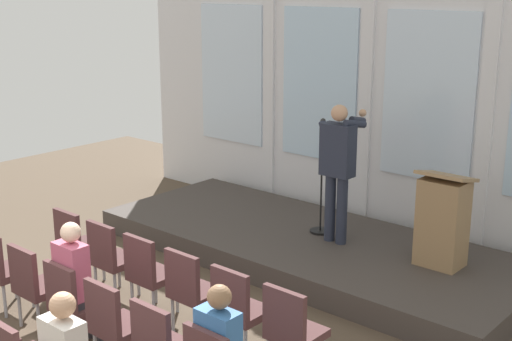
{
  "coord_description": "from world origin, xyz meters",
  "views": [
    {
      "loc": [
        5.18,
        -2.5,
        3.58
      ],
      "look_at": [
        0.12,
        3.35,
        1.48
      ],
      "focal_mm": 49.11,
      "sensor_mm": 36.0,
      "label": 1
    }
  ],
  "objects_px": {
    "mic_stand": "(321,208)",
    "chair_r1_c2": "(71,300)",
    "chair_r0_c1": "(110,255)",
    "chair_r0_c5": "(292,327)",
    "chair_r0_c0": "(76,241)",
    "chair_r0_c3": "(190,287)",
    "speaker": "(338,163)",
    "chair_r1_c0": "(1,266)",
    "chair_r0_c4": "(238,306)",
    "audience_r1_c2": "(77,278)",
    "chair_r0_c2": "(148,270)",
    "chair_r1_c3": "(113,321)",
    "chair_r1_c1": "(34,282)",
    "lectern": "(443,221)"
  },
  "relations": [
    {
      "from": "chair_r0_c1",
      "to": "chair_r1_c3",
      "type": "height_order",
      "value": "same"
    },
    {
      "from": "chair_r0_c4",
      "to": "chair_r1_c1",
      "type": "distance_m",
      "value": 2.22
    },
    {
      "from": "chair_r0_c0",
      "to": "chair_r0_c3",
      "type": "xyz_separation_m",
      "value": [
        1.99,
        0.0,
        0.0
      ]
    },
    {
      "from": "chair_r0_c0",
      "to": "chair_r1_c0",
      "type": "height_order",
      "value": "same"
    },
    {
      "from": "chair_r0_c0",
      "to": "chair_r0_c1",
      "type": "bearing_deg",
      "value": 0.0
    },
    {
      "from": "chair_r0_c2",
      "to": "chair_r1_c2",
      "type": "bearing_deg",
      "value": -90.0
    },
    {
      "from": "speaker",
      "to": "chair_r0_c0",
      "type": "height_order",
      "value": "speaker"
    },
    {
      "from": "chair_r0_c0",
      "to": "chair_r0_c1",
      "type": "xyz_separation_m",
      "value": [
        0.66,
        0.0,
        0.0
      ]
    },
    {
      "from": "mic_stand",
      "to": "chair_r1_c3",
      "type": "height_order",
      "value": "mic_stand"
    },
    {
      "from": "chair_r0_c3",
      "to": "chair_r1_c2",
      "type": "height_order",
      "value": "same"
    },
    {
      "from": "chair_r0_c1",
      "to": "audience_r1_c2",
      "type": "distance_m",
      "value": 1.14
    },
    {
      "from": "chair_r0_c4",
      "to": "mic_stand",
      "type": "bearing_deg",
      "value": 109.5
    },
    {
      "from": "speaker",
      "to": "chair_r0_c4",
      "type": "height_order",
      "value": "speaker"
    },
    {
      "from": "chair_r1_c0",
      "to": "chair_r1_c2",
      "type": "distance_m",
      "value": 1.32
    },
    {
      "from": "lectern",
      "to": "chair_r0_c5",
      "type": "xyz_separation_m",
      "value": [
        -0.11,
        -2.71,
        -0.33
      ]
    },
    {
      "from": "chair_r0_c3",
      "to": "chair_r1_c3",
      "type": "distance_m",
      "value": 0.99
    },
    {
      "from": "chair_r0_c1",
      "to": "chair_r0_c5",
      "type": "xyz_separation_m",
      "value": [
        2.65,
        0.0,
        0.0
      ]
    },
    {
      "from": "chair_r0_c3",
      "to": "chair_r0_c5",
      "type": "xyz_separation_m",
      "value": [
        1.32,
        0.0,
        0.0
      ]
    },
    {
      "from": "chair_r1_c1",
      "to": "audience_r1_c2",
      "type": "relative_size",
      "value": 0.71
    },
    {
      "from": "chair_r0_c5",
      "to": "audience_r1_c2",
      "type": "height_order",
      "value": "audience_r1_c2"
    },
    {
      "from": "lectern",
      "to": "chair_r0_c1",
      "type": "bearing_deg",
      "value": -135.58
    },
    {
      "from": "chair_r0_c0",
      "to": "audience_r1_c2",
      "type": "relative_size",
      "value": 0.71
    },
    {
      "from": "lectern",
      "to": "chair_r1_c3",
      "type": "relative_size",
      "value": 1.23
    },
    {
      "from": "mic_stand",
      "to": "chair_r0_c0",
      "type": "xyz_separation_m",
      "value": [
        -1.7,
        -2.68,
        -0.12
      ]
    },
    {
      "from": "audience_r1_c2",
      "to": "chair_r1_c2",
      "type": "bearing_deg",
      "value": -90.0
    },
    {
      "from": "chair_r0_c2",
      "to": "chair_r0_c5",
      "type": "distance_m",
      "value": 1.99
    },
    {
      "from": "chair_r1_c1",
      "to": "mic_stand",
      "type": "bearing_deg",
      "value": 74.24
    },
    {
      "from": "chair_r0_c3",
      "to": "chair_r1_c2",
      "type": "xyz_separation_m",
      "value": [
        -0.66,
        -0.99,
        0.0
      ]
    },
    {
      "from": "chair_r0_c2",
      "to": "chair_r1_c0",
      "type": "relative_size",
      "value": 1.0
    },
    {
      "from": "chair_r1_c3",
      "to": "chair_r0_c0",
      "type": "bearing_deg",
      "value": 153.58
    },
    {
      "from": "mic_stand",
      "to": "chair_r0_c3",
      "type": "relative_size",
      "value": 1.65
    },
    {
      "from": "chair_r0_c0",
      "to": "chair_r1_c0",
      "type": "distance_m",
      "value": 0.99
    },
    {
      "from": "speaker",
      "to": "chair_r0_c2",
      "type": "xyz_separation_m",
      "value": [
        -0.72,
        -2.54,
        -0.82
      ]
    },
    {
      "from": "chair_r0_c4",
      "to": "audience_r1_c2",
      "type": "relative_size",
      "value": 0.71
    },
    {
      "from": "mic_stand",
      "to": "chair_r1_c1",
      "type": "distance_m",
      "value": 3.82
    },
    {
      "from": "chair_r1_c1",
      "to": "chair_r0_c3",
      "type": "bearing_deg",
      "value": 36.7
    },
    {
      "from": "chair_r1_c0",
      "to": "chair_r0_c3",
      "type": "bearing_deg",
      "value": 26.42
    },
    {
      "from": "chair_r0_c2",
      "to": "audience_r1_c2",
      "type": "xyz_separation_m",
      "value": [
        0.0,
        -0.91,
        0.2
      ]
    },
    {
      "from": "chair_r0_c3",
      "to": "chair_r0_c4",
      "type": "distance_m",
      "value": 0.66
    },
    {
      "from": "chair_r1_c0",
      "to": "chair_r1_c1",
      "type": "distance_m",
      "value": 0.66
    },
    {
      "from": "chair_r0_c1",
      "to": "chair_r0_c4",
      "type": "height_order",
      "value": "same"
    },
    {
      "from": "chair_r0_c1",
      "to": "chair_r0_c5",
      "type": "height_order",
      "value": "same"
    },
    {
      "from": "chair_r0_c1",
      "to": "chair_r1_c2",
      "type": "relative_size",
      "value": 1.0
    },
    {
      "from": "chair_r0_c2",
      "to": "chair_r0_c4",
      "type": "xyz_separation_m",
      "value": [
        1.32,
        0.0,
        0.0
      ]
    },
    {
      "from": "chair_r0_c3",
      "to": "speaker",
      "type": "bearing_deg",
      "value": 88.67
    },
    {
      "from": "chair_r0_c4",
      "to": "chair_r1_c3",
      "type": "bearing_deg",
      "value": -123.86
    },
    {
      "from": "mic_stand",
      "to": "chair_r1_c2",
      "type": "height_order",
      "value": "mic_stand"
    },
    {
      "from": "speaker",
      "to": "chair_r0_c3",
      "type": "distance_m",
      "value": 2.67
    },
    {
      "from": "speaker",
      "to": "chair_r0_c3",
      "type": "bearing_deg",
      "value": -91.33
    },
    {
      "from": "chair_r1_c3",
      "to": "chair_r0_c2",
      "type": "bearing_deg",
      "value": 123.86
    }
  ]
}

